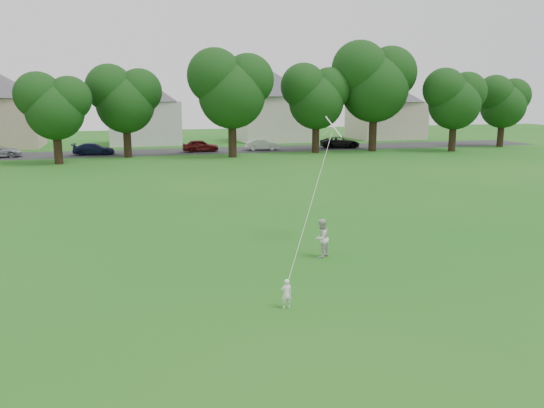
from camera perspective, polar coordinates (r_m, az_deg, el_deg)
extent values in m
plane|color=#145B15|center=(15.26, -3.96, -10.30)|extent=(160.00, 160.00, 0.00)
cube|color=#2D2D30|center=(56.23, -12.97, 5.45)|extent=(90.00, 7.00, 0.01)
imported|color=white|center=(14.57, 1.55, -9.61)|extent=(0.31, 0.21, 0.83)
imported|color=silver|center=(18.99, 5.32, -3.68)|extent=(0.86, 0.84, 1.40)
plane|color=white|center=(20.66, 6.66, 8.25)|extent=(0.98, 1.17, 0.78)
cylinder|color=white|center=(17.38, 4.56, 1.18)|extent=(0.01, 0.01, 8.19)
cylinder|color=black|center=(48.73, -22.05, 5.77)|extent=(0.70, 0.70, 2.99)
cylinder|color=black|center=(51.94, -15.30, 6.70)|extent=(0.73, 0.73, 3.34)
cylinder|color=black|center=(50.46, -4.28, 7.26)|extent=(0.77, 0.77, 3.90)
cylinder|color=black|center=(54.55, 4.72, 7.35)|extent=(0.74, 0.74, 3.47)
cylinder|color=black|center=(56.97, 10.79, 7.81)|extent=(0.81, 0.81, 4.37)
cylinder|color=black|center=(58.93, 18.84, 7.01)|extent=(0.72, 0.72, 3.31)
cylinder|color=black|center=(66.21, 23.38, 7.02)|extent=(0.71, 0.71, 3.11)
imported|color=#141D40|center=(55.17, -18.63, 5.63)|extent=(4.10, 1.99, 1.15)
imported|color=#501010|center=(55.67, -7.70, 6.24)|extent=(3.75, 1.56, 1.27)
imported|color=#B9B9B9|center=(56.99, -1.11, 6.41)|extent=(3.62, 1.46, 1.17)
imported|color=black|center=(59.93, 7.34, 6.59)|extent=(4.62, 2.59, 1.22)
cube|color=silver|center=(66.01, -13.56, 8.49)|extent=(8.18, 7.14, 5.08)
pyramid|color=#47454A|center=(65.97, -13.78, 13.11)|extent=(11.79, 11.79, 2.79)
cube|color=silver|center=(68.58, 0.07, 9.14)|extent=(8.37, 7.57, 5.64)
pyramid|color=#47454A|center=(68.59, 0.07, 14.09)|extent=(12.07, 12.07, 3.10)
cube|color=beige|center=(74.60, 12.11, 8.80)|extent=(8.92, 7.22, 4.93)
pyramid|color=#47454A|center=(74.56, 12.28, 12.78)|extent=(12.86, 12.86, 2.71)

